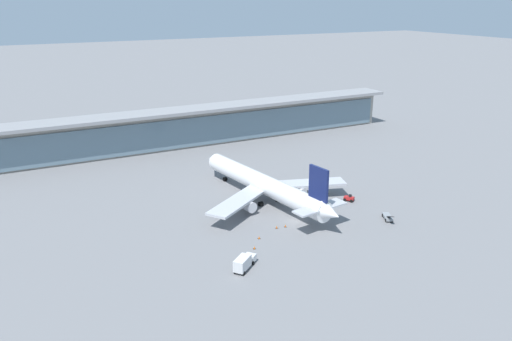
{
  "coord_description": "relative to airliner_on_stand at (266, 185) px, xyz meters",
  "views": [
    {
      "loc": [
        -66.57,
        -104.94,
        55.73
      ],
      "look_at": [
        0.0,
        21.68,
        7.47
      ],
      "focal_mm": 36.2,
      "sensor_mm": 36.0,
      "label": 1
    }
  ],
  "objects": [
    {
      "name": "airliner_on_stand",
      "position": [
        0.0,
        0.0,
        0.0
      ],
      "size": [
        46.49,
        60.95,
        16.25
      ],
      "color": "white",
      "rests_on": "ground"
    },
    {
      "name": "safety_cone_bravo",
      "position": [
        -16.35,
        -24.25,
        -4.8
      ],
      "size": [
        0.62,
        0.62,
        0.7
      ],
      "color": "orange",
      "rests_on": "ground"
    },
    {
      "name": "safety_cone_alpha",
      "position": [
        -12.87,
        -20.02,
        -4.8
      ],
      "size": [
        0.62,
        0.62,
        0.7
      ],
      "color": "orange",
      "rests_on": "ground"
    },
    {
      "name": "service_truck_mid_apron_white",
      "position": [
        -22.73,
        -31.57,
        -3.42
      ],
      "size": [
        7.14,
        6.36,
        3.1
      ],
      "color": "silver",
      "rests_on": "ground"
    },
    {
      "name": "safety_cone_delta",
      "position": [
        -6.13,
        -16.87,
        -4.8
      ],
      "size": [
        0.62,
        0.62,
        0.7
      ],
      "color": "orange",
      "rests_on": "ground"
    },
    {
      "name": "service_truck_under_wing_olive",
      "position": [
        13.01,
        3.05,
        -4.24
      ],
      "size": [
        3.3,
        2.71,
        2.05
      ],
      "color": "olive",
      "rests_on": "ground"
    },
    {
      "name": "terminal_building",
      "position": [
        0.29,
        65.78,
        2.75
      ],
      "size": [
        183.6,
        12.8,
        15.2
      ],
      "color": "#9E998E",
      "rests_on": "ground"
    },
    {
      "name": "service_truck_near_nose_red",
      "position": [
        21.45,
        -10.6,
        -4.24
      ],
      "size": [
        3.0,
        3.33,
        2.05
      ],
      "color": "#B21E1E",
      "rests_on": "ground"
    },
    {
      "name": "safety_cone_charlie",
      "position": [
        -3.75,
        -17.2,
        -4.8
      ],
      "size": [
        0.62,
        0.62,
        0.7
      ],
      "color": "orange",
      "rests_on": "ground"
    },
    {
      "name": "ground_plane",
      "position": [
        0.29,
        -15.05,
        -5.12
      ],
      "size": [
        1200.0,
        1200.0,
        0.0
      ],
      "primitive_type": "plane",
      "color": "slate"
    },
    {
      "name": "service_truck_by_tail_grey",
      "position": [
        22.43,
        -25.84,
        -4.31
      ],
      "size": [
        4.25,
        6.69,
        2.7
      ],
      "color": "gray",
      "rests_on": "ground"
    }
  ]
}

